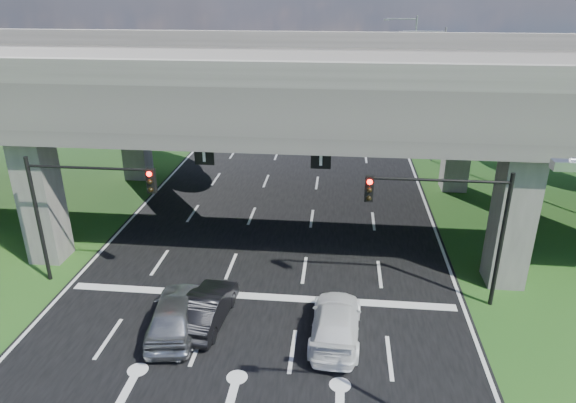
% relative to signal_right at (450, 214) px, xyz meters
% --- Properties ---
extents(ground, '(160.00, 160.00, 0.00)m').
position_rel_signal_right_xyz_m(ground, '(-7.82, -3.94, -4.19)').
color(ground, '#1E4D18').
rests_on(ground, ground).
extents(road, '(18.00, 120.00, 0.03)m').
position_rel_signal_right_xyz_m(road, '(-7.82, 6.06, -4.17)').
color(road, black).
rests_on(road, ground).
extents(overpass, '(80.00, 15.00, 10.00)m').
position_rel_signal_right_xyz_m(overpass, '(-7.82, 8.06, 3.73)').
color(overpass, '#363431').
rests_on(overpass, ground).
extents(warehouse, '(20.00, 10.00, 4.00)m').
position_rel_signal_right_xyz_m(warehouse, '(-33.82, 31.06, -2.19)').
color(warehouse, '#9E9E99').
rests_on(warehouse, ground).
extents(signal_right, '(5.76, 0.54, 6.00)m').
position_rel_signal_right_xyz_m(signal_right, '(0.00, 0.00, 0.00)').
color(signal_right, black).
rests_on(signal_right, ground).
extents(signal_left, '(5.76, 0.54, 6.00)m').
position_rel_signal_right_xyz_m(signal_left, '(-15.65, 0.00, 0.00)').
color(signal_left, black).
rests_on(signal_left, ground).
extents(streetlight_far, '(3.38, 0.25, 10.00)m').
position_rel_signal_right_xyz_m(streetlight_far, '(2.27, 20.06, 1.66)').
color(streetlight_far, gray).
rests_on(streetlight_far, ground).
extents(streetlight_beyond, '(3.38, 0.25, 10.00)m').
position_rel_signal_right_xyz_m(streetlight_beyond, '(2.27, 36.06, 1.66)').
color(streetlight_beyond, gray).
rests_on(streetlight_beyond, ground).
extents(tree_left_near, '(4.50, 4.50, 7.80)m').
position_rel_signal_right_xyz_m(tree_left_near, '(-21.78, 22.06, 0.63)').
color(tree_left_near, black).
rests_on(tree_left_near, ground).
extents(tree_left_mid, '(3.91, 3.90, 6.76)m').
position_rel_signal_right_xyz_m(tree_left_mid, '(-24.78, 30.06, -0.01)').
color(tree_left_mid, black).
rests_on(tree_left_mid, ground).
extents(tree_left_far, '(4.80, 4.80, 8.32)m').
position_rel_signal_right_xyz_m(tree_left_far, '(-20.78, 38.06, 0.95)').
color(tree_left_far, black).
rests_on(tree_left_far, ground).
extents(tree_right_near, '(4.20, 4.20, 7.28)m').
position_rel_signal_right_xyz_m(tree_right_near, '(5.22, 24.06, 0.31)').
color(tree_right_near, black).
rests_on(tree_right_near, ground).
extents(tree_right_mid, '(3.91, 3.90, 6.76)m').
position_rel_signal_right_xyz_m(tree_right_mid, '(8.22, 32.06, -0.01)').
color(tree_right_mid, black).
rests_on(tree_right_mid, ground).
extents(tree_right_far, '(4.50, 4.50, 7.80)m').
position_rel_signal_right_xyz_m(tree_right_far, '(4.22, 40.06, 0.63)').
color(tree_right_far, black).
rests_on(tree_right_far, ground).
extents(car_silver, '(2.42, 4.77, 1.56)m').
position_rel_signal_right_xyz_m(car_silver, '(-10.74, -3.13, -3.38)').
color(car_silver, '#9B9DA2').
rests_on(car_silver, road).
extents(car_dark, '(1.81, 4.30, 1.38)m').
position_rel_signal_right_xyz_m(car_dark, '(-9.62, -2.49, -3.47)').
color(car_dark, black).
rests_on(car_dark, road).
extents(car_white, '(2.07, 4.72, 1.35)m').
position_rel_signal_right_xyz_m(car_white, '(-4.44, -2.94, -3.48)').
color(car_white, white).
rests_on(car_white, road).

